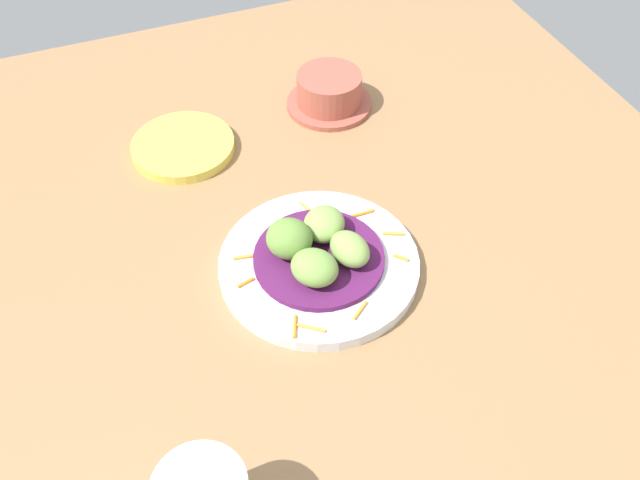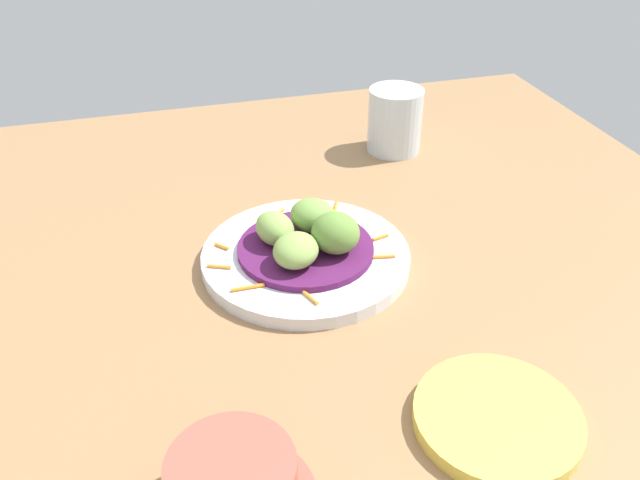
# 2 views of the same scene
# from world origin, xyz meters

# --- Properties ---
(table_surface) EXTENTS (1.10, 1.10, 0.02)m
(table_surface) POSITION_xyz_m (0.00, 0.00, 0.01)
(table_surface) COLOR #936D47
(table_surface) RESTS_ON ground
(main_plate) EXTENTS (0.24, 0.24, 0.02)m
(main_plate) POSITION_xyz_m (-0.00, 0.05, 0.03)
(main_plate) COLOR silver
(main_plate) RESTS_ON table_surface
(cabbage_bed) EXTENTS (0.15, 0.15, 0.01)m
(cabbage_bed) POSITION_xyz_m (-0.00, 0.05, 0.04)
(cabbage_bed) COLOR #51194C
(cabbage_bed) RESTS_ON main_plate
(carrot_garnish) EXTENTS (0.21, 0.20, 0.00)m
(carrot_garnish) POSITION_xyz_m (0.00, 0.06, 0.04)
(carrot_garnish) COLOR orange
(carrot_garnish) RESTS_ON main_plate
(guac_scoop_left) EXTENTS (0.07, 0.07, 0.05)m
(guac_scoop_left) POSITION_xyz_m (0.03, 0.03, 0.07)
(guac_scoop_left) COLOR olive
(guac_scoop_left) RESTS_ON cabbage_bed
(guac_scoop_center) EXTENTS (0.07, 0.07, 0.04)m
(guac_scoop_center) POSITION_xyz_m (0.02, 0.08, 0.06)
(guac_scoop_center) COLOR #759E47
(guac_scoop_center) RESTS_ON cabbage_bed
(guac_scoop_right) EXTENTS (0.05, 0.06, 0.04)m
(guac_scoop_right) POSITION_xyz_m (-0.03, 0.07, 0.06)
(guac_scoop_right) COLOR #84A851
(guac_scoop_right) RESTS_ON cabbage_bed
(guac_scoop_back) EXTENTS (0.07, 0.07, 0.03)m
(guac_scoop_back) POSITION_xyz_m (-0.02, 0.02, 0.06)
(guac_scoop_back) COLOR #84A851
(guac_scoop_back) RESTS_ON cabbage_bed
(side_plate_small) EXTENTS (0.14, 0.14, 0.01)m
(side_plate_small) POSITION_xyz_m (0.09, -0.22, 0.03)
(side_plate_small) COLOR #E0CC4C
(side_plate_small) RESTS_ON table_surface
(terracotta_bowl) EXTENTS (0.13, 0.13, 0.05)m
(terracotta_bowl) POSITION_xyz_m (-0.13, -0.24, 0.04)
(terracotta_bowl) COLOR #A85142
(terracotta_bowl) RESTS_ON table_surface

